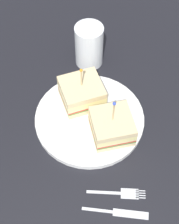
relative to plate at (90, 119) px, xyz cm
name	(u,v)px	position (x,y,z in cm)	size (l,w,h in cm)	color
ground_plane	(90,122)	(0.00, 0.00, -1.67)	(101.37, 101.37, 2.00)	black
plate	(90,119)	(0.00, 0.00, 0.00)	(25.14, 25.14, 1.33)	white
sandwich_half_front	(82,93)	(-0.81, 5.03, 3.53)	(10.31, 9.86, 11.02)	beige
sandwich_half_back	(112,126)	(3.95, -5.07, 3.38)	(8.80, 8.88, 11.37)	beige
drink_glass	(89,47)	(3.53, 18.31, 4.49)	(7.12, 7.12, 11.22)	silver
fork	(123,193)	(3.15, -18.81, -0.49)	(11.90, 4.04, 0.35)	silver
knife	(119,213)	(1.49, -22.51, -0.49)	(12.84, 5.07, 0.35)	silver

